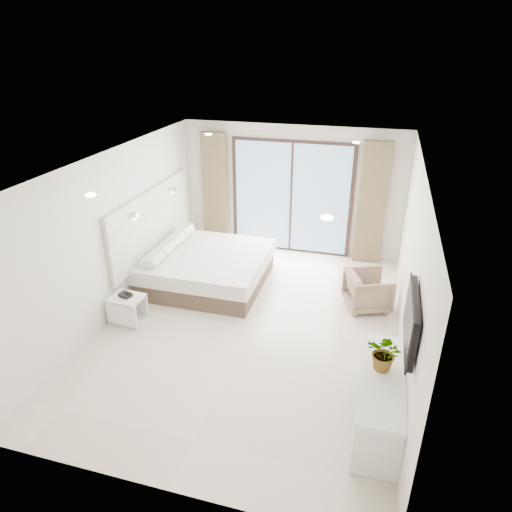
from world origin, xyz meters
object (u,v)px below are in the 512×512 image
(nightstand, at_px, (128,309))
(armchair, at_px, (368,289))
(bed, at_px, (206,268))
(console_desk, at_px, (381,390))

(nightstand, height_order, armchair, armchair)
(bed, distance_m, console_desk, 4.30)
(bed, bearing_deg, console_desk, -40.68)
(console_desk, bearing_deg, armchair, 95.62)
(armchair, bearing_deg, bed, 67.00)
(console_desk, bearing_deg, bed, 139.32)
(armchair, bearing_deg, nightstand, 90.48)
(armchair, bearing_deg, console_desk, 163.99)
(console_desk, xyz_separation_m, armchair, (-0.27, 2.73, -0.21))
(bed, xyz_separation_m, nightstand, (-0.76, -1.59, -0.08))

